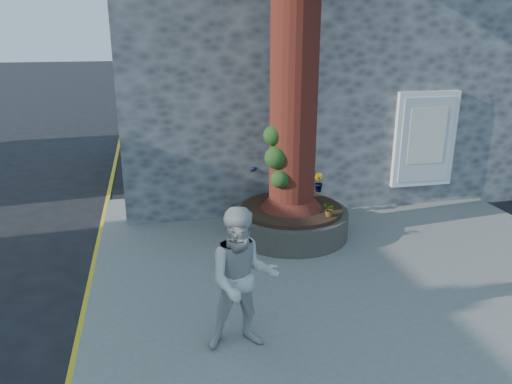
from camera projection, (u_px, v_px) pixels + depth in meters
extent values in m
plane|color=black|center=(277.00, 292.00, 8.25)|extent=(120.00, 120.00, 0.00)
cube|color=slate|center=(340.00, 255.00, 9.45)|extent=(9.00, 8.00, 0.12)
cube|color=yellow|center=(91.00, 282.00, 8.57)|extent=(0.10, 30.00, 0.01)
cube|color=#46484A|center=(300.00, 69.00, 14.47)|extent=(10.00, 8.00, 6.00)
cube|color=white|center=(425.00, 139.00, 11.47)|extent=(1.50, 0.12, 2.20)
cube|color=silver|center=(426.00, 140.00, 11.42)|extent=(1.25, 0.04, 1.95)
cube|color=silver|center=(427.00, 136.00, 11.37)|extent=(0.90, 0.02, 1.30)
cylinder|color=black|center=(291.00, 223.00, 10.14)|extent=(2.30, 2.30, 0.52)
cylinder|color=black|center=(291.00, 209.00, 10.04)|extent=(2.04, 2.04, 0.08)
cylinder|color=#481612|center=(296.00, 9.00, 8.85)|extent=(0.90, 0.90, 7.50)
cone|color=#481612|center=(292.00, 191.00, 9.92)|extent=(1.24, 1.24, 0.70)
sphere|color=#1C3D14|center=(276.00, 157.00, 9.42)|extent=(0.44, 0.44, 0.44)
sphere|color=#1C3D14|center=(280.00, 179.00, 9.47)|extent=(0.36, 0.36, 0.36)
sphere|color=#1C3D14|center=(274.00, 135.00, 9.40)|extent=(0.40, 0.40, 0.40)
imported|color=#171A3F|center=(250.00, 172.00, 11.09)|extent=(0.76, 0.54, 1.95)
imported|color=beige|center=(243.00, 280.00, 6.38)|extent=(0.98, 0.78, 1.95)
cube|color=white|center=(262.00, 208.00, 11.30)|extent=(0.22, 0.17, 0.28)
imported|color=gray|center=(302.00, 185.00, 10.86)|extent=(0.22, 0.21, 0.35)
imported|color=gray|center=(318.00, 182.00, 10.92)|extent=(0.25, 0.26, 0.41)
imported|color=gray|center=(287.00, 185.00, 10.79)|extent=(0.25, 0.25, 0.36)
imported|color=gray|center=(330.00, 210.00, 9.49)|extent=(0.26, 0.29, 0.28)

